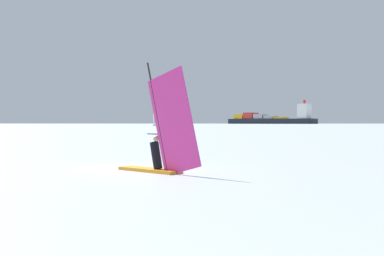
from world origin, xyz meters
TOP-DOWN VIEW (x-y plane):
  - ground_plane at (0.00, 0.00)m, footprint 4000.00×4000.00m
  - windsurfer at (1.15, -1.60)m, footprint 3.33×2.62m
  - cargo_ship at (60.68, 763.49)m, footprint 142.96×90.62m
  - small_sailboat at (-41.95, 238.11)m, footprint 4.39×8.98m

SIDE VIEW (x-z plane):
  - ground_plane at x=0.00m, z-range 0.00..0.00m
  - small_sailboat at x=-41.95m, z-range -3.65..5.29m
  - windsurfer at x=1.15m, z-range -1.01..3.07m
  - cargo_ship at x=60.68m, z-range -10.24..27.31m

